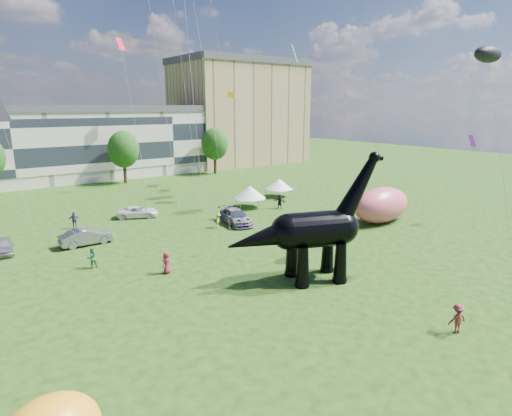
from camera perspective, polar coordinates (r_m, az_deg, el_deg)
ground at (r=28.53m, az=5.60°, el=-13.61°), size 220.00×220.00×0.00m
terrace_row at (r=81.50m, az=-30.17°, el=6.76°), size 78.00×11.00×12.00m
apartment_block at (r=101.40m, az=-2.27°, el=12.34°), size 28.00×18.00×22.00m
tree_mid_right at (r=76.29m, az=-17.29°, el=7.85°), size 5.20×5.20×9.44m
tree_far_right at (r=83.98m, az=-5.54°, el=8.84°), size 5.20×5.20×9.44m
dinosaur_sculpture at (r=32.20m, az=7.20°, el=-3.21°), size 12.02×5.99×10.00m
car_silver at (r=44.77m, az=-30.69°, el=-4.38°), size 2.03×4.22×1.39m
car_grey at (r=43.96m, az=-21.70°, el=-3.58°), size 4.85×1.70×1.60m
car_white at (r=52.77m, az=-15.49°, el=-0.50°), size 5.31×4.07×1.34m
car_dark at (r=48.04m, az=-2.71°, el=-1.19°), size 3.26×5.98×1.64m
gazebo_near at (r=55.58m, az=-0.83°, el=2.11°), size 5.44×5.44×2.87m
gazebo_far at (r=62.40m, az=3.10°, el=3.20°), size 4.63×4.63×2.65m
inflatable_pink at (r=50.42m, az=16.37°, el=0.39°), size 8.18×4.18×4.06m
visitors at (r=40.37m, az=-9.15°, el=-4.12°), size 46.09×37.09×1.87m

